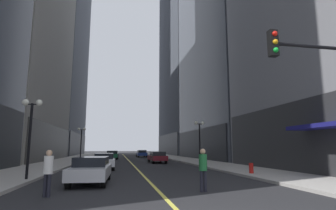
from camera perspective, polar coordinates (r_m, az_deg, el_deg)
The scene contains 19 objects.
ground_plane at distance 40.53m, azimuth -8.49°, elevation -11.50°, with size 200.00×200.00×0.00m, color #262628.
sidewalk_left at distance 41.00m, azimuth -20.29°, elevation -10.91°, with size 4.50×78.00×0.15m, color #ADA8A0.
sidewalk_right at distance 41.72m, azimuth 3.14°, elevation -11.41°, with size 4.50×78.00×0.15m, color #ADA8A0.
lane_centre_stripe at distance 40.53m, azimuth -8.48°, elevation -11.49°, with size 0.16×70.00×0.01m, color #E5D64C.
building_left_mid at distance 46.68m, azimuth -30.75°, elevation 15.33°, with size 14.34×24.00×40.29m.
building_right_mid at distance 46.82m, azimuth 12.18°, elevation 12.51°, with size 10.59×24.00×37.87m.
storefront_awning_right at distance 17.62m, azimuth 29.91°, elevation -4.00°, with size 1.60×4.27×3.12m.
car_silver at distance 14.54m, azimuth -16.04°, elevation -12.97°, with size 1.95×4.53×1.32m.
car_white at distance 23.45m, azimuth -13.51°, elevation -11.45°, with size 1.84×4.22×1.32m.
car_maroon at distance 32.41m, azimuth -2.31°, elevation -10.96°, with size 1.85×4.59×1.32m.
car_green at distance 42.88m, azimuth -11.76°, elevation -10.31°, with size 1.94×4.24×1.32m.
car_blue at distance 51.52m, azimuth -5.65°, elevation -10.21°, with size 1.80×4.48×1.32m.
pedestrian_in_green_parka at distance 11.51m, azimuth 7.48°, elevation -12.84°, with size 0.35×0.35×1.75m.
pedestrian_in_white_shirt at distance 11.16m, azimuth -24.18°, elevation -12.39°, with size 0.45×0.45×1.71m.
traffic_light_near_right at distance 10.59m, azimuth 31.85°, elevation 2.89°, with size 3.43×0.35×5.65m.
street_lamp_left_near at distance 16.40m, azimuth -27.18°, elevation -2.96°, with size 1.06×0.36×4.43m.
street_lamp_left_far at distance 37.69m, azimuth -17.99°, elevation -6.40°, with size 1.06×0.36×4.43m.
street_lamp_right_mid at distance 27.18m, azimuth 6.73°, elevation -5.92°, with size 1.06×0.36×4.43m.
fire_hydrant_right at distance 18.69m, azimuth 17.33°, elevation -12.95°, with size 0.28×0.28×0.80m, color red.
Camera 1 is at (-1.79, -5.45, 1.80)m, focal length 28.59 mm.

